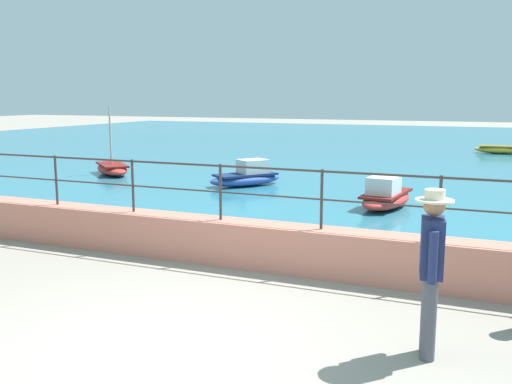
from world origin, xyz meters
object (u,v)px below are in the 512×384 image
object	(u,v)px
boat_2	(247,177)
boat_1	(501,149)
boat_3	(386,196)
person_walking	(431,265)
boat_4	(112,168)

from	to	relation	value
boat_2	boat_1	bearing A→B (deg)	62.45
boat_2	boat_3	bearing A→B (deg)	-22.18
boat_3	boat_1	bearing A→B (deg)	80.45
person_walking	boat_2	bearing A→B (deg)	123.54
boat_2	boat_4	distance (m)	5.18
person_walking	boat_4	bearing A→B (deg)	139.29
person_walking	boat_1	xyz separation A→B (m)	(0.72, 22.60, -0.72)
boat_2	boat_4	bearing A→B (deg)	175.28
person_walking	boat_4	distance (m)	15.00
boat_1	boat_2	bearing A→B (deg)	-117.55
person_walking	boat_3	distance (m)	7.80
person_walking	boat_3	size ratio (longest dim) A/B	0.73
boat_2	boat_3	size ratio (longest dim) A/B	1.00
person_walking	boat_2	size ratio (longest dim) A/B	0.73
boat_1	boat_3	xyz separation A→B (m)	(-2.53, -15.04, 0.07)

